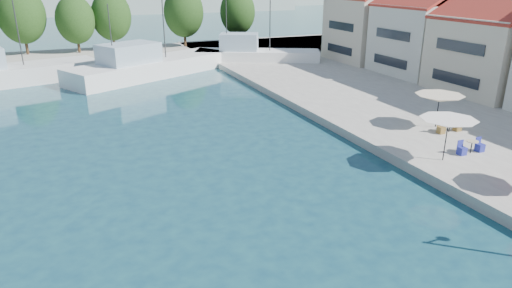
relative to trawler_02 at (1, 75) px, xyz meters
name	(u,v)px	position (x,y,z in m)	size (l,w,h in m)	color
quay_right	(501,105)	(38.86, -25.65, -0.77)	(32.00, 92.00, 0.60)	#9B958C
quay_far	(88,59)	(8.86, 11.35, -0.77)	(90.00, 16.00, 0.60)	#9B958C
building_04	(498,41)	(40.86, -22.65, 3.95)	(9.00, 8.80, 9.20)	beige
building_05	(425,28)	(40.86, -13.65, 4.19)	(8.40, 8.80, 9.70)	beige
building_06	(372,19)	(40.86, -4.65, 4.43)	(9.00, 8.80, 10.20)	beige
trawler_02	(1,75)	(0.00, 0.00, 0.00)	(18.38, 9.13, 10.20)	silver
trawler_03	(149,67)	(14.44, -1.38, 0.00)	(19.26, 13.12, 10.20)	white
trawler_04	(254,56)	(27.63, 0.44, 0.00)	(15.15, 10.15, 10.20)	white
tree_04	(21,15)	(1.75, 16.17, 4.59)	(5.93, 5.93, 8.77)	#3F2B19
tree_05	(75,20)	(8.12, 15.06, 3.81)	(5.02, 5.02, 7.42)	#3F2B19
tree_06	(111,16)	(12.84, 16.02, 4.11)	(5.36, 5.36, 7.94)	#3F2B19
tree_07	(184,12)	(22.79, 15.16, 4.37)	(5.66, 5.66, 8.38)	#3F2B19
tree_08	(238,12)	(31.35, 15.94, 4.10)	(5.35, 5.35, 7.92)	#3F2B19
umbrella_white	(448,123)	(24.91, -33.63, 1.70)	(3.11, 3.11, 2.42)	black
umbrella_cream	(439,98)	(28.89, -28.80, 1.55)	(3.24, 3.24, 2.27)	black
cafe_table_02	(471,148)	(27.20, -33.41, -0.18)	(1.82, 0.70, 0.76)	black
cafe_table_03	(449,128)	(28.91, -30.00, -0.18)	(1.82, 0.70, 0.76)	black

